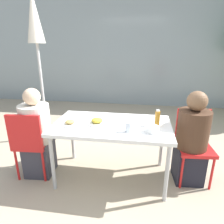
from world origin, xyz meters
name	(u,v)px	position (x,y,z in m)	size (l,w,h in m)	color
ground_plane	(112,176)	(0.00, 0.00, 0.00)	(24.00, 24.00, 0.00)	tan
building_facade	(131,49)	(0.00, 3.38, 1.50)	(10.00, 0.20, 3.00)	#89999E
dining_table	(112,129)	(0.00, 0.00, 0.67)	(1.38, 0.80, 0.73)	white
chair_left	(30,140)	(-0.99, -0.15, 0.52)	(0.43, 0.43, 0.88)	red
person_left	(37,136)	(-0.94, -0.07, 0.53)	(0.36, 0.36, 1.14)	#383842
chair_right	(193,140)	(0.99, 0.16, 0.52)	(0.43, 0.43, 0.88)	red
person_right	(191,141)	(0.94, 0.08, 0.53)	(0.36, 0.36, 1.14)	black
closed_umbrella	(36,35)	(-1.33, 0.92, 1.76)	(0.36, 0.36, 2.40)	#333333
plate_0	(97,122)	(-0.18, -0.01, 0.75)	(0.24, 0.24, 0.07)	white
plate_1	(70,123)	(-0.48, -0.10, 0.75)	(0.20, 0.20, 0.06)	white
bottle	(157,118)	(0.52, 0.04, 0.82)	(0.06, 0.06, 0.19)	#B7751E
drinking_cup	(128,127)	(0.21, -0.19, 0.78)	(0.07, 0.07, 0.11)	silver
salad_bowl	(152,129)	(0.46, -0.15, 0.76)	(0.15, 0.15, 0.06)	white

